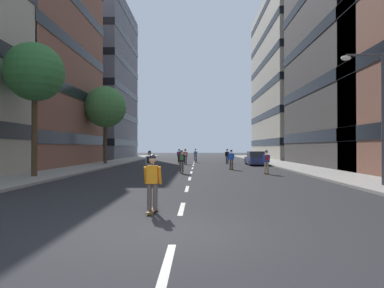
{
  "coord_description": "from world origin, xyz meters",
  "views": [
    {
      "loc": [
        0.53,
        -7.56,
        2.01
      ],
      "look_at": [
        0.0,
        20.75,
        2.26
      ],
      "focal_mm": 30.4,
      "sensor_mm": 36.0,
      "label": 1
    }
  ],
  "objects": [
    {
      "name": "parked_car_near",
      "position": [
        6.86,
        28.39,
        0.7
      ],
      "size": [
        1.82,
        4.4,
        1.52
      ],
      "color": "navy",
      "rests_on": "ground_plane"
    },
    {
      "name": "skater_6",
      "position": [
        -2.52,
        12.77,
        1.02
      ],
      "size": [
        0.54,
        0.9,
        1.78
      ],
      "color": "brown",
      "rests_on": "ground_plane"
    },
    {
      "name": "building_right_far",
      "position": [
        19.13,
        49.78,
        13.92
      ],
      "size": [
        14.48,
        23.99,
        27.66
      ],
      "color": "#BCB29E",
      "rests_on": "ground_plane"
    },
    {
      "name": "skater_0",
      "position": [
        5.57,
        16.44,
        1.02
      ],
      "size": [
        0.53,
        0.9,
        1.78
      ],
      "color": "brown",
      "rests_on": "ground_plane"
    },
    {
      "name": "building_left_far",
      "position": [
        -19.13,
        49.78,
        13.73
      ],
      "size": [
        14.48,
        18.55,
        27.28
      ],
      "color": "slate",
      "rests_on": "ground_plane"
    },
    {
      "name": "sidewalk_left",
      "position": [
        -10.01,
        28.99,
        0.07
      ],
      "size": [
        3.89,
        70.87,
        0.14
      ],
      "primitive_type": "cube",
      "color": "#9E9991",
      "rests_on": "ground_plane"
    },
    {
      "name": "sidewalk_right",
      "position": [
        10.01,
        28.99,
        0.07
      ],
      "size": [
        3.89,
        70.87,
        0.14
      ],
      "primitive_type": "cube",
      "color": "#9E9991",
      "rests_on": "ground_plane"
    },
    {
      "name": "skater_1",
      "position": [
        -0.73,
        17.05,
        1.02
      ],
      "size": [
        0.54,
        0.91,
        1.78
      ],
      "color": "brown",
      "rests_on": "ground_plane"
    },
    {
      "name": "building_left_mid",
      "position": [
        -19.13,
        25.81,
        11.85
      ],
      "size": [
        14.48,
        17.72,
        23.51
      ],
      "color": "brown",
      "rests_on": "ground_plane"
    },
    {
      "name": "street_tree_near",
      "position": [
        -10.01,
        13.12,
        6.79
      ],
      "size": [
        3.74,
        3.74,
        8.57
      ],
      "color": "#4C3823",
      "rests_on": "sidewalk_left"
    },
    {
      "name": "skater_4",
      "position": [
        3.46,
        21.11,
        0.98
      ],
      "size": [
        0.56,
        0.92,
        1.78
      ],
      "color": "brown",
      "rests_on": "ground_plane"
    },
    {
      "name": "skater_8",
      "position": [
        -0.93,
        29.66,
        1.02
      ],
      "size": [
        0.56,
        0.92,
        1.78
      ],
      "color": "brown",
      "rests_on": "ground_plane"
    },
    {
      "name": "skater_7",
      "position": [
        -0.86,
        2.29,
        0.98
      ],
      "size": [
        0.55,
        0.91,
        1.78
      ],
      "color": "brown",
      "rests_on": "ground_plane"
    },
    {
      "name": "streetlamp_right",
      "position": [
        9.25,
        8.53,
        4.14
      ],
      "size": [
        2.13,
        0.3,
        6.5
      ],
      "color": "#3F3F44",
      "rests_on": "sidewalk_right"
    },
    {
      "name": "street_tree_mid",
      "position": [
        -10.01,
        29.11,
        6.54
      ],
      "size": [
        4.68,
        4.68,
        8.77
      ],
      "color": "#4C3823",
      "rests_on": "sidewalk_left"
    },
    {
      "name": "skater_2",
      "position": [
        -1.83,
        32.58,
        1.02
      ],
      "size": [
        0.54,
        0.9,
        1.78
      ],
      "color": "brown",
      "rests_on": "ground_plane"
    },
    {
      "name": "ground_plane",
      "position": [
        0.0,
        25.77,
        0.0
      ],
      "size": [
        154.63,
        154.63,
        0.0
      ],
      "primitive_type": "plane",
      "color": "#28282B"
    },
    {
      "name": "lane_markings",
      "position": [
        0.0,
        25.5,
        0.0
      ],
      "size": [
        0.16,
        57.2,
        0.01
      ],
      "color": "silver",
      "rests_on": "ground_plane"
    },
    {
      "name": "skater_5",
      "position": [
        4.02,
        31.41,
        0.98
      ],
      "size": [
        0.57,
        0.92,
        1.78
      ],
      "color": "brown",
      "rests_on": "ground_plane"
    },
    {
      "name": "building_right_mid",
      "position": [
        19.13,
        25.81,
        12.64
      ],
      "size": [
        14.48,
        19.66,
        25.09
      ],
      "color": "#4C4744",
      "rests_on": "ground_plane"
    },
    {
      "name": "skater_3",
      "position": [
        0.19,
        35.39,
        1.02
      ],
      "size": [
        0.55,
        0.92,
        1.78
      ],
      "color": "brown",
      "rests_on": "ground_plane"
    }
  ]
}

